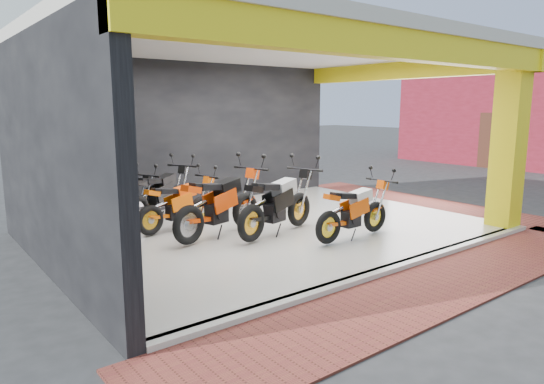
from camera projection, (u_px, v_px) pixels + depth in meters
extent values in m
plane|color=#2D2D30|center=(345.00, 255.00, 8.12)|extent=(80.00, 80.00, 0.00)
cube|color=silver|center=(272.00, 229.00, 9.67)|extent=(8.00, 6.00, 0.10)
cube|color=beige|center=(272.00, 44.00, 9.04)|extent=(8.40, 6.40, 0.20)
cube|color=black|center=(194.00, 136.00, 11.78)|extent=(8.20, 0.20, 3.50)
cube|color=black|center=(45.00, 157.00, 6.89)|extent=(0.20, 6.20, 3.50)
cube|color=yellow|center=(509.00, 143.00, 9.49)|extent=(0.50, 0.50, 3.50)
cube|color=yellow|center=(404.00, 45.00, 6.76)|extent=(8.40, 0.30, 0.40)
cube|color=yellow|center=(405.00, 70.00, 11.51)|extent=(0.30, 6.40, 0.40)
cube|color=silver|center=(395.00, 268.00, 7.32)|extent=(8.00, 0.20, 0.10)
cube|color=brown|center=(440.00, 285.00, 6.72)|extent=(9.00, 1.40, 0.03)
cube|color=brown|center=(418.00, 202.00, 12.57)|extent=(1.40, 7.00, 0.03)
cube|color=#3F1E14|center=(491.00, 141.00, 19.27)|extent=(0.06, 1.00, 2.20)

